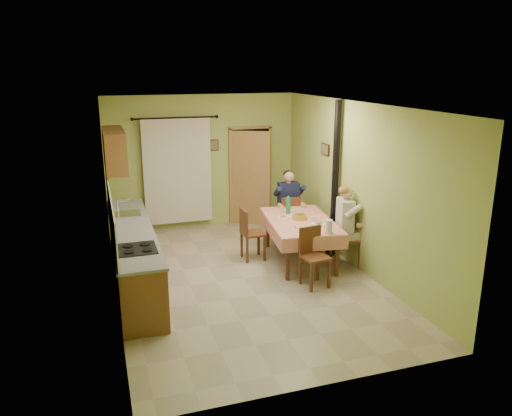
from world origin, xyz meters
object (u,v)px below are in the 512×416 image
object	(u,v)px
man_right	(347,216)
stove_flue	(334,200)
chair_near	(314,268)
chair_right	(346,249)
dining_table	(300,240)
chair_far	(289,227)
man_far	(289,198)
chair_left	(252,244)

from	to	relation	value
man_right	stove_flue	xyz separation A→B (m)	(0.04, 0.58, 0.15)
chair_near	chair_right	size ratio (longest dim) A/B	0.92
stove_flue	man_right	bearing A→B (deg)	-94.19
stove_flue	chair_near	bearing A→B (deg)	-127.09
dining_table	chair_far	bearing A→B (deg)	86.92
man_far	chair_far	bearing A→B (deg)	-90.00
chair_near	chair_right	bearing A→B (deg)	-152.53
man_right	stove_flue	distance (m)	0.60
dining_table	chair_near	size ratio (longest dim) A/B	2.09
chair_left	man_right	world-z (taller)	man_right
dining_table	man_far	world-z (taller)	man_far
man_right	chair_near	bearing A→B (deg)	137.36
chair_far	stove_flue	bearing A→B (deg)	-53.08
chair_right	stove_flue	bearing A→B (deg)	8.72
chair_left	man_far	xyz separation A→B (m)	(0.97, 0.70, 0.59)
man_far	chair_left	bearing A→B (deg)	-139.02
chair_far	chair_left	distance (m)	1.19
dining_table	chair_far	xyz separation A→B (m)	(0.19, 1.02, -0.09)
dining_table	stove_flue	world-z (taller)	stove_flue
chair_left	man_far	distance (m)	1.33
chair_near	man_right	xyz separation A→B (m)	(0.87, 0.63, 0.59)
chair_far	man_far	world-z (taller)	man_far
man_far	man_right	world-z (taller)	same
chair_right	chair_left	bearing A→B (deg)	74.21
chair_left	chair_far	bearing A→B (deg)	124.12
stove_flue	man_far	bearing A→B (deg)	121.27
chair_right	man_right	world-z (taller)	man_right
chair_right	man_far	bearing A→B (deg)	30.50
man_right	chair_right	bearing A→B (deg)	-90.00
chair_far	chair_left	size ratio (longest dim) A/B	0.99
chair_near	man_far	bearing A→B (deg)	-108.33
chair_near	chair_right	world-z (taller)	chair_right
chair_left	man_right	distance (m)	1.75
chair_left	stove_flue	world-z (taller)	stove_flue
chair_right	chair_left	world-z (taller)	chair_right
dining_table	chair_right	world-z (taller)	chair_right
chair_near	dining_table	bearing A→B (deg)	-108.25
chair_far	stove_flue	world-z (taller)	stove_flue
chair_far	chair_near	bearing A→B (deg)	-95.22
chair_left	man_right	xyz separation A→B (m)	(1.46, -0.75, 0.59)
dining_table	chair_right	size ratio (longest dim) A/B	1.92
man_far	chair_right	bearing A→B (deg)	-65.63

